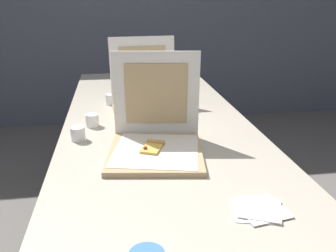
{
  "coord_description": "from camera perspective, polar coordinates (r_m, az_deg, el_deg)",
  "views": [
    {
      "loc": [
        -0.2,
        -0.91,
        1.32
      ],
      "look_at": [
        0.02,
        0.49,
        0.78
      ],
      "focal_mm": 37.17,
      "sensor_mm": 36.0,
      "label": 1
    }
  ],
  "objects": [
    {
      "name": "table",
      "position": [
        1.73,
        -1.61,
        -1.02
      ],
      "size": [
        0.92,
        2.47,
        0.72
      ],
      "color": "#BCB29E",
      "rests_on": "ground"
    },
    {
      "name": "pizza_box_front",
      "position": [
        1.4,
        -2.04,
        -2.13
      ],
      "size": [
        0.42,
        0.42,
        0.39
      ],
      "rotation": [
        0.0,
        0.0,
        -0.15
      ],
      "color": "tan",
      "rests_on": "table"
    },
    {
      "name": "pizza_box_middle",
      "position": [
        1.86,
        -3.25,
        3.73
      ],
      "size": [
        0.39,
        0.43,
        0.39
      ],
      "rotation": [
        0.0,
        0.0,
        0.07
      ],
      "color": "tan",
      "rests_on": "table"
    },
    {
      "name": "cup_white_mid",
      "position": [
        1.72,
        -12.33,
        0.93
      ],
      "size": [
        0.06,
        0.06,
        0.06
      ],
      "primitive_type": "cylinder",
      "color": "white",
      "rests_on": "table"
    },
    {
      "name": "cup_white_near_center",
      "position": [
        1.57,
        -14.55,
        -1.24
      ],
      "size": [
        0.06,
        0.06,
        0.06
      ],
      "primitive_type": "cylinder",
      "color": "white",
      "rests_on": "table"
    },
    {
      "name": "cup_white_far",
      "position": [
        2.04,
        -9.32,
        4.33
      ],
      "size": [
        0.06,
        0.06,
        0.06
      ],
      "primitive_type": "cylinder",
      "color": "white",
      "rests_on": "table"
    },
    {
      "name": "napkin_pile",
      "position": [
        1.09,
        14.69,
        -13.08
      ],
      "size": [
        0.17,
        0.16,
        0.01
      ],
      "color": "white",
      "rests_on": "table"
    }
  ]
}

